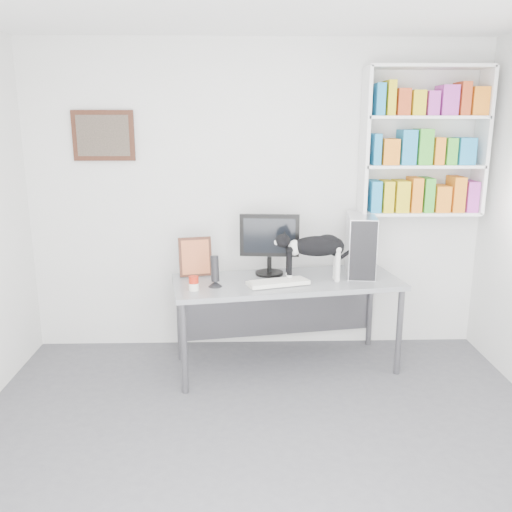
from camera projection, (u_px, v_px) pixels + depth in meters
name	position (u px, v px, depth m)	size (l,w,h in m)	color
room	(268.00, 253.00, 2.84)	(4.01, 4.01, 2.70)	#545459
bookshelf	(424.00, 142.00, 4.55)	(1.03, 0.28, 1.24)	white
wall_art	(103.00, 136.00, 4.58)	(0.52, 0.04, 0.42)	#442315
desk	(286.00, 324.00, 4.51)	(1.83, 0.71, 0.76)	gray
monitor	(269.00, 244.00, 4.50)	(0.49, 0.24, 0.52)	black
keyboard	(278.00, 283.00, 4.27)	(0.48, 0.18, 0.04)	silver
pc_tower	(360.00, 244.00, 4.55)	(0.22, 0.50, 0.50)	silver
speaker	(215.00, 271.00, 4.20)	(0.11, 0.11, 0.26)	black
leaning_print	(195.00, 256.00, 4.49)	(0.27, 0.11, 0.34)	#442315
soup_can	(194.00, 283.00, 4.12)	(0.07, 0.07, 0.11)	#B7210F
cat	(315.00, 258.00, 4.34)	(0.63, 0.17, 0.39)	black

